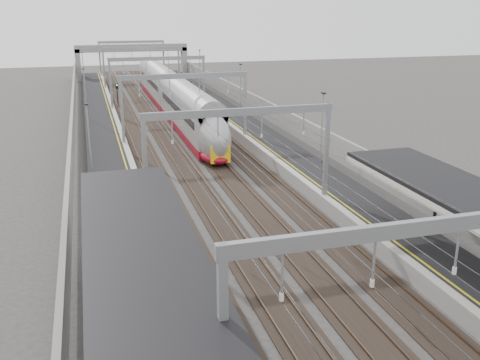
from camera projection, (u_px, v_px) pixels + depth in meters
platform_left at (106, 141)px, 55.80m from camera, size 4.00×120.00×1.00m
platform_right at (252, 132)px, 60.02m from camera, size 4.00×120.00×1.00m
tracks at (181, 141)px, 58.05m from camera, size 11.40×140.00×0.20m
overhead_line at (170, 77)px, 62.22m from camera, size 13.00×140.00×6.60m
canopy_left at (159, 314)px, 15.97m from camera, size 4.40×30.00×4.24m
overbridge at (132, 52)px, 106.71m from camera, size 22.00×2.20×6.90m
wall_left at (73, 133)px, 54.61m from camera, size 0.30×120.00×3.20m
wall_right at (279, 121)px, 60.53m from camera, size 0.30×120.00×3.20m
train at (175, 101)px, 69.65m from camera, size 2.89×52.71×4.57m
signal_green at (117, 91)px, 76.77m from camera, size 0.32×0.32×3.48m
signal_red_near at (169, 84)px, 83.79m from camera, size 0.32×0.32×3.48m
signal_red_far at (191, 89)px, 78.80m from camera, size 0.32×0.32×3.48m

